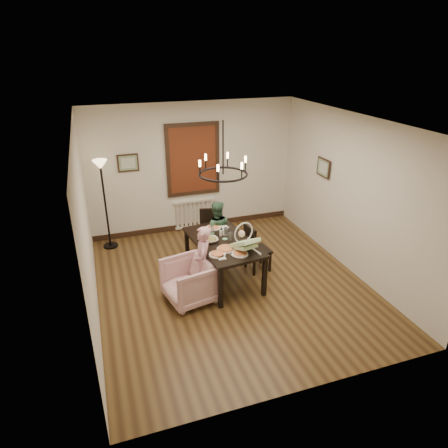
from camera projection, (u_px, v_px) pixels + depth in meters
room_shell at (225, 202)px, 6.74m from camera, size 4.51×5.00×2.81m
dining_table at (223, 245)px, 6.88m from camera, size 1.09×1.72×0.76m
chair_far at (210, 233)px, 7.85m from camera, size 0.48×0.48×0.90m
chair_right at (258, 247)px, 7.28m from camera, size 0.45×0.45×0.92m
armchair at (190, 281)px, 6.43m from camera, size 0.92×0.90×0.71m
elderly_woman at (203, 268)px, 6.51m from camera, size 0.35×0.43×1.03m
seated_man at (216, 236)px, 7.64m from camera, size 0.56×0.48×0.99m
baby_bouncer at (244, 242)px, 6.44m from camera, size 0.49×0.59×0.34m
salad_bowl at (210, 240)px, 6.80m from camera, size 0.31×0.31×0.08m
pizza_platter at (226, 249)px, 6.54m from camera, size 0.29×0.29×0.04m
drinking_glass at (230, 236)px, 6.85m from camera, size 0.07×0.07×0.14m
window_blinds at (193, 160)px, 8.47m from camera, size 1.00×0.03×1.40m
radiator at (195, 214)px, 9.00m from camera, size 0.92×0.12×0.62m
picture_back at (128, 163)px, 8.06m from camera, size 0.42×0.03×0.36m
picture_right at (323, 168)px, 7.74m from camera, size 0.03×0.42×0.36m
floor_lamp at (106, 206)px, 7.93m from camera, size 0.30×0.30×1.80m
chandelier at (223, 174)px, 6.36m from camera, size 0.80×0.80×0.04m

